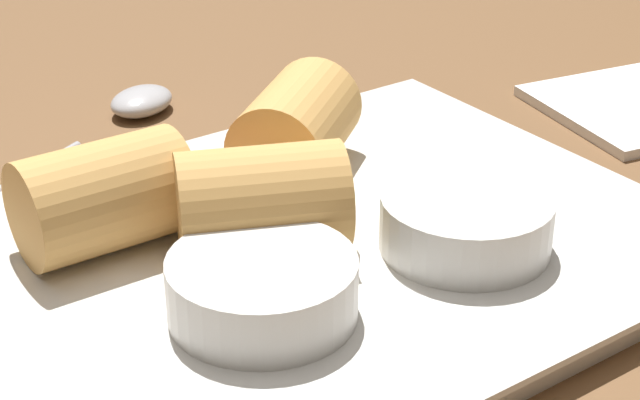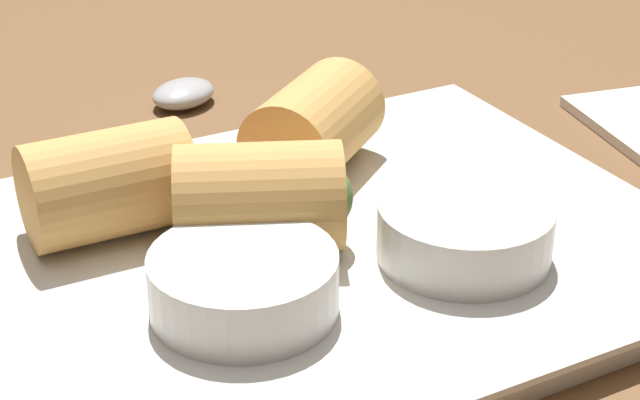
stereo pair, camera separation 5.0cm
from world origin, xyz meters
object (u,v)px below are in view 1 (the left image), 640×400
(dipping_bowl_near, at_px, (466,220))
(dipping_bowl_far, at_px, (262,285))
(spoon, at_px, (122,113))
(serving_plate, at_px, (320,253))

(dipping_bowl_near, relative_size, dipping_bowl_far, 1.00)
(dipping_bowl_near, xyz_separation_m, dipping_bowl_far, (0.10, -0.01, 0.00))
(dipping_bowl_far, bearing_deg, dipping_bowl_near, 176.24)
(dipping_bowl_far, distance_m, spoon, 0.23)
(serving_plate, xyz_separation_m, dipping_bowl_near, (-0.04, 0.04, 0.02))
(serving_plate, distance_m, dipping_bowl_near, 0.06)
(dipping_bowl_near, distance_m, spoon, 0.24)
(dipping_bowl_far, relative_size, spoon, 0.38)
(serving_plate, height_order, dipping_bowl_far, dipping_bowl_far)
(serving_plate, relative_size, dipping_bowl_near, 4.34)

